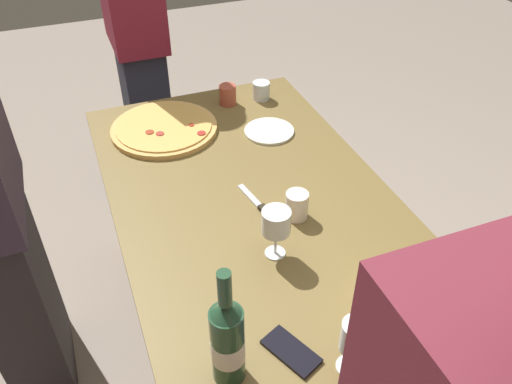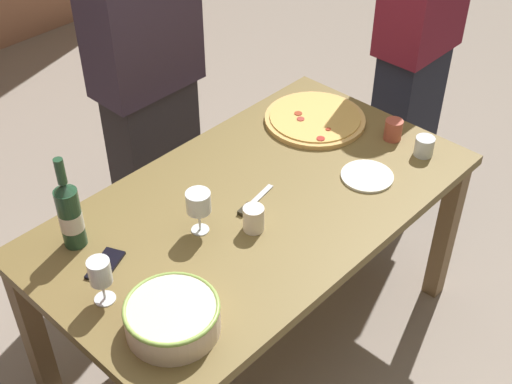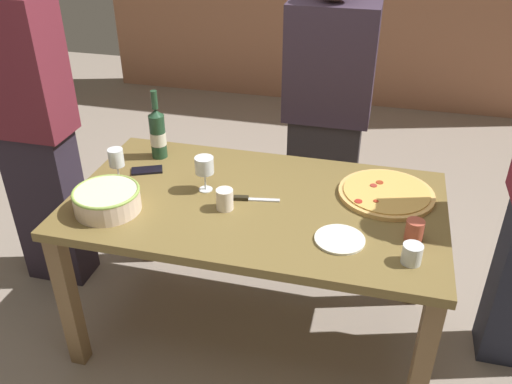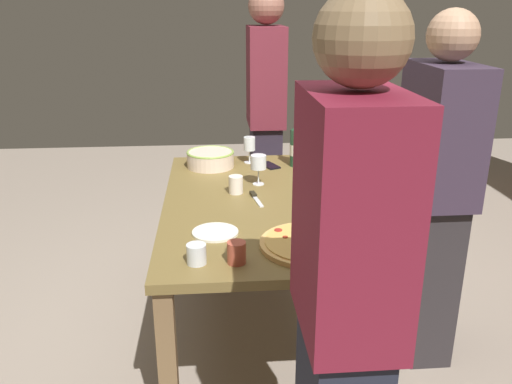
{
  "view_description": "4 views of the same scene",
  "coord_description": "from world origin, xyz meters",
  "px_view_note": "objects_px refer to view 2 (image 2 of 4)",
  "views": [
    {
      "loc": [
        -1.23,
        0.48,
        1.84
      ],
      "look_at": [
        0.0,
        0.0,
        0.79
      ],
      "focal_mm": 36.65,
      "sensor_mm": 36.0,
      "label": 1
    },
    {
      "loc": [
        -1.36,
        -1.28,
        2.31
      ],
      "look_at": [
        0.0,
        0.0,
        0.79
      ],
      "focal_mm": 48.33,
      "sensor_mm": 36.0,
      "label": 2
    },
    {
      "loc": [
        0.48,
        -1.91,
        1.98
      ],
      "look_at": [
        0.0,
        0.0,
        0.79
      ],
      "focal_mm": 37.86,
      "sensor_mm": 36.0,
      "label": 3
    },
    {
      "loc": [
        2.42,
        -0.2,
        1.66
      ],
      "look_at": [
        0.0,
        0.0,
        0.79
      ],
      "focal_mm": 37.17,
      "sensor_mm": 36.0,
      "label": 4
    }
  ],
  "objects_px": {
    "pizza_knife": "(251,204)",
    "person_guest_right": "(147,83)",
    "wine_glass_near_pizza": "(198,203)",
    "side_plate": "(367,176)",
    "cell_phone": "(105,265)",
    "cup_amber": "(424,146)",
    "pizza": "(315,119)",
    "person_host": "(417,43)",
    "wine_bottle": "(70,214)",
    "serving_bowl": "(172,316)",
    "cup_ceramic": "(254,219)",
    "cup_spare": "(393,130)",
    "wine_glass_by_bottle": "(100,274)",
    "dining_table": "(256,221)"
  },
  "relations": [
    {
      "from": "dining_table",
      "to": "cup_ceramic",
      "type": "xyz_separation_m",
      "value": [
        -0.11,
        -0.09,
        0.14
      ]
    },
    {
      "from": "wine_bottle",
      "to": "cell_phone",
      "type": "distance_m",
      "value": 0.2
    },
    {
      "from": "dining_table",
      "to": "serving_bowl",
      "type": "distance_m",
      "value": 0.64
    },
    {
      "from": "pizza_knife",
      "to": "person_host",
      "type": "bearing_deg",
      "value": 6.46
    },
    {
      "from": "pizza",
      "to": "wine_bottle",
      "type": "distance_m",
      "value": 1.12
    },
    {
      "from": "wine_glass_by_bottle",
      "to": "person_host",
      "type": "relative_size",
      "value": 0.09
    },
    {
      "from": "wine_glass_near_pizza",
      "to": "cell_phone",
      "type": "relative_size",
      "value": 1.11
    },
    {
      "from": "cup_amber",
      "to": "side_plate",
      "type": "relative_size",
      "value": 0.39
    },
    {
      "from": "cup_spare",
      "to": "dining_table",
      "type": "bearing_deg",
      "value": 169.07
    },
    {
      "from": "pizza",
      "to": "cup_amber",
      "type": "xyz_separation_m",
      "value": [
        0.11,
        -0.45,
        0.03
      ]
    },
    {
      "from": "dining_table",
      "to": "cup_spare",
      "type": "xyz_separation_m",
      "value": [
        0.66,
        -0.13,
        0.14
      ]
    },
    {
      "from": "pizza",
      "to": "pizza_knife",
      "type": "bearing_deg",
      "value": -162.51
    },
    {
      "from": "wine_glass_near_pizza",
      "to": "cup_amber",
      "type": "bearing_deg",
      "value": -19.12
    },
    {
      "from": "cup_amber",
      "to": "person_guest_right",
      "type": "height_order",
      "value": "person_guest_right"
    },
    {
      "from": "wine_glass_near_pizza",
      "to": "person_host",
      "type": "bearing_deg",
      "value": 4.16
    },
    {
      "from": "wine_glass_near_pizza",
      "to": "person_host",
      "type": "relative_size",
      "value": 0.09
    },
    {
      "from": "pizza",
      "to": "serving_bowl",
      "type": "xyz_separation_m",
      "value": [
        -1.12,
        -0.4,
        0.04
      ]
    },
    {
      "from": "wine_bottle",
      "to": "pizza_knife",
      "type": "bearing_deg",
      "value": -28.12
    },
    {
      "from": "serving_bowl",
      "to": "pizza_knife",
      "type": "xyz_separation_m",
      "value": [
        0.56,
        0.22,
        -0.05
      ]
    },
    {
      "from": "pizza",
      "to": "cup_spare",
      "type": "xyz_separation_m",
      "value": [
        0.11,
        -0.3,
        0.03
      ]
    },
    {
      "from": "pizza",
      "to": "wine_glass_near_pizza",
      "type": "xyz_separation_m",
      "value": [
        -0.78,
        -0.14,
        0.11
      ]
    },
    {
      "from": "wine_bottle",
      "to": "serving_bowl",
      "type": "bearing_deg",
      "value": -92.17
    },
    {
      "from": "cup_ceramic",
      "to": "pizza_knife",
      "type": "relative_size",
      "value": 0.45
    },
    {
      "from": "cell_phone",
      "to": "person_guest_right",
      "type": "relative_size",
      "value": 0.09
    },
    {
      "from": "wine_bottle",
      "to": "cup_spare",
      "type": "xyz_separation_m",
      "value": [
        1.22,
        -0.41,
        -0.09
      ]
    },
    {
      "from": "serving_bowl",
      "to": "wine_glass_by_bottle",
      "type": "xyz_separation_m",
      "value": [
        -0.07,
        0.24,
        0.06
      ]
    },
    {
      "from": "pizza_knife",
      "to": "person_guest_right",
      "type": "xyz_separation_m",
      "value": [
        0.22,
        0.82,
        0.07
      ]
    },
    {
      "from": "wine_glass_near_pizza",
      "to": "side_plate",
      "type": "xyz_separation_m",
      "value": [
        0.62,
        -0.24,
        -0.11
      ]
    },
    {
      "from": "dining_table",
      "to": "pizza",
      "type": "xyz_separation_m",
      "value": [
        0.54,
        0.18,
        0.11
      ]
    },
    {
      "from": "serving_bowl",
      "to": "person_host",
      "type": "relative_size",
      "value": 0.16
    },
    {
      "from": "cup_ceramic",
      "to": "pizza_knife",
      "type": "xyz_separation_m",
      "value": [
        0.09,
        0.09,
        -0.04
      ]
    },
    {
      "from": "pizza_knife",
      "to": "person_guest_right",
      "type": "relative_size",
      "value": 0.12
    },
    {
      "from": "serving_bowl",
      "to": "wine_bottle",
      "type": "distance_m",
      "value": 0.51
    },
    {
      "from": "cup_ceramic",
      "to": "person_host",
      "type": "height_order",
      "value": "person_host"
    },
    {
      "from": "cell_phone",
      "to": "person_host",
      "type": "bearing_deg",
      "value": 66.39
    },
    {
      "from": "pizza",
      "to": "cup_ceramic",
      "type": "xyz_separation_m",
      "value": [
        -0.65,
        -0.27,
        0.03
      ]
    },
    {
      "from": "cell_phone",
      "to": "pizza_knife",
      "type": "distance_m",
      "value": 0.55
    },
    {
      "from": "person_guest_right",
      "to": "pizza_knife",
      "type": "bearing_deg",
      "value": -1.67
    },
    {
      "from": "wine_glass_by_bottle",
      "to": "cup_ceramic",
      "type": "distance_m",
      "value": 0.55
    },
    {
      "from": "pizza",
      "to": "cup_amber",
      "type": "height_order",
      "value": "cup_amber"
    },
    {
      "from": "wine_glass_by_bottle",
      "to": "cup_amber",
      "type": "distance_m",
      "value": 1.33
    },
    {
      "from": "pizza",
      "to": "cup_amber",
      "type": "bearing_deg",
      "value": -76.7
    },
    {
      "from": "pizza",
      "to": "cup_spare",
      "type": "distance_m",
      "value": 0.33
    },
    {
      "from": "wine_bottle",
      "to": "person_guest_right",
      "type": "bearing_deg",
      "value": 35.08
    },
    {
      "from": "wine_glass_by_bottle",
      "to": "cell_phone",
      "type": "distance_m",
      "value": 0.18
    },
    {
      "from": "side_plate",
      "to": "cell_phone",
      "type": "height_order",
      "value": "same"
    },
    {
      "from": "pizza_knife",
      "to": "person_guest_right",
      "type": "distance_m",
      "value": 0.85
    },
    {
      "from": "cup_ceramic",
      "to": "person_host",
      "type": "relative_size",
      "value": 0.05
    },
    {
      "from": "cell_phone",
      "to": "pizza_knife",
      "type": "height_order",
      "value": "pizza_knife"
    },
    {
      "from": "cup_amber",
      "to": "person_host",
      "type": "bearing_deg",
      "value": 36.02
    }
  ]
}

